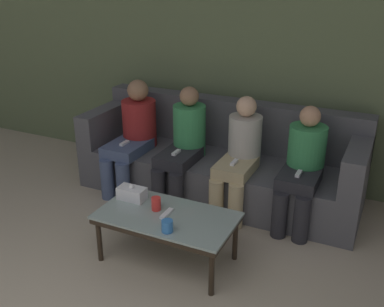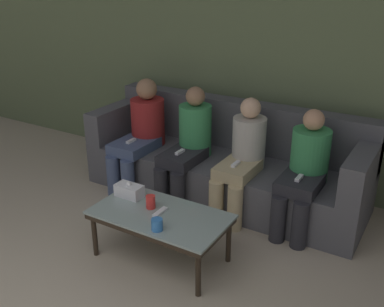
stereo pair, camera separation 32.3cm
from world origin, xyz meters
TOP-DOWN VIEW (x-y plane):
  - wall_back at (0.00, 3.68)m, footprint 12.00×0.06m
  - couch at (0.00, 3.18)m, footprint 2.69×0.87m
  - coffee_table at (0.07, 1.96)m, footprint 1.02×0.56m
  - cup_near_left at (0.18, 1.76)m, footprint 0.08×0.08m
  - cup_near_right at (-0.04, 1.99)m, footprint 0.07×0.07m
  - tissue_box at (-0.29, 2.06)m, footprint 0.22×0.12m
  - game_remote at (0.07, 1.96)m, footprint 0.04×0.15m
  - seated_person_left_end at (-0.83, 2.95)m, footprint 0.34×0.71m
  - seated_person_mid_left at (-0.28, 2.94)m, footprint 0.31×0.68m
  - seated_person_mid_right at (0.28, 2.94)m, footprint 0.31×0.65m
  - seated_person_right_end at (0.83, 2.95)m, footprint 0.32×0.64m

SIDE VIEW (x-z plane):
  - couch at x=0.00m, z-range -0.12..0.76m
  - coffee_table at x=0.07m, z-range 0.16..0.55m
  - game_remote at x=0.07m, z-range 0.39..0.41m
  - cup_near_left at x=0.18m, z-range 0.39..0.48m
  - cup_near_right at x=-0.04m, z-range 0.39..0.50m
  - tissue_box at x=-0.29m, z-range 0.38..0.51m
  - seated_person_right_end at x=0.83m, z-range 0.03..1.06m
  - seated_person_mid_right at x=0.28m, z-range 0.02..1.07m
  - seated_person_mid_left at x=-0.28m, z-range 0.03..1.09m
  - seated_person_left_end at x=-0.83m, z-range 0.03..1.11m
  - wall_back at x=0.00m, z-range 0.00..2.60m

